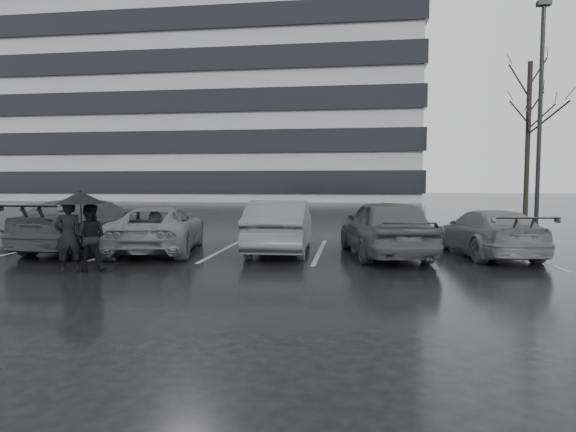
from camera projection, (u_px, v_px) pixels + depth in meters
The scene contains 14 objects.
ground at pixel (287, 266), 11.27m from camera, with size 160.00×160.00×0.00m, color black.
office_building at pixel (166, 84), 60.65m from camera, with size 61.00×26.00×29.00m.
car_main at pixel (385, 227), 12.73m from camera, with size 1.81×4.50×1.53m, color black.
car_west_a at pixel (280, 226), 13.47m from camera, with size 1.54×4.43×1.46m, color #323235.
car_west_b at pixel (159, 229), 13.52m from camera, with size 2.12×4.59×1.27m, color #49494B.
car_west_c at pixel (89, 224), 13.95m from camera, with size 2.07×5.09×1.48m, color black.
car_west_d at pixel (18, 224), 15.02m from camera, with size 1.38×3.95×1.30m, color #323235.
car_east at pixel (488, 233), 12.79m from camera, with size 1.73×4.25×1.23m, color #49494B.
pedestrian_left at pixel (69, 236), 10.37m from camera, with size 0.57×0.38×1.57m, color black.
pedestrian_right at pixel (89, 237), 10.60m from camera, with size 0.72×0.56×1.49m, color black.
umbrella at pixel (81, 198), 10.47m from camera, with size 1.05×1.05×1.78m.
lamp_post at pixel (539, 131), 16.61m from camera, with size 0.44×0.44×8.11m.
stall_stripes at pixel (271, 250), 13.85m from camera, with size 19.72×5.00×0.00m.
tree_north at pixel (528, 140), 26.32m from camera, with size 0.26×0.26×8.50m, color black.
Camera 1 is at (1.51, -11.06, 1.95)m, focal length 30.00 mm.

